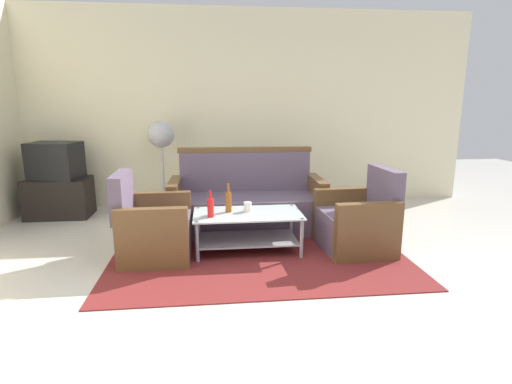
{
  "coord_description": "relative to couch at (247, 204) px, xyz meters",
  "views": [
    {
      "loc": [
        -0.6,
        -3.0,
        1.54
      ],
      "look_at": [
        -0.17,
        0.89,
        0.65
      ],
      "focal_mm": 28.56,
      "sensor_mm": 36.0,
      "label": 1
    }
  ],
  "objects": [
    {
      "name": "television",
      "position": [
        -2.45,
        0.84,
        0.44
      ],
      "size": [
        0.67,
        0.55,
        0.48
      ],
      "rotation": [
        0.0,
        0.0,
        2.95
      ],
      "color": "black",
      "rests_on": "tv_stand"
    },
    {
      "name": "pedestal_fan",
      "position": [
        -1.07,
        0.89,
        0.7
      ],
      "size": [
        0.36,
        0.36,
        1.27
      ],
      "color": "#2D2D33",
      "rests_on": "ground"
    },
    {
      "name": "ground_plane",
      "position": [
        0.19,
        -1.71,
        -0.32
      ],
      "size": [
        14.0,
        14.0,
        0.0
      ],
      "primitive_type": "plane",
      "color": "beige"
    },
    {
      "name": "couch",
      "position": [
        0.0,
        0.0,
        0.0
      ],
      "size": [
        1.81,
        0.77,
        0.96
      ],
      "rotation": [
        0.0,
        0.0,
        3.12
      ],
      "color": "#5B4C60",
      "rests_on": "rug"
    },
    {
      "name": "armchair_right",
      "position": [
        1.09,
        -0.8,
        -0.03
      ],
      "size": [
        0.74,
        0.8,
        0.85
      ],
      "rotation": [
        0.0,
        0.0,
        1.63
      ],
      "color": "#5B4C60",
      "rests_on": "rug"
    },
    {
      "name": "armchair_left",
      "position": [
        -1.01,
        -0.78,
        -0.03
      ],
      "size": [
        0.71,
        0.77,
        0.85
      ],
      "rotation": [
        0.0,
        0.0,
        -1.56
      ],
      "color": "#5B4C60",
      "rests_on": "rug"
    },
    {
      "name": "cup",
      "position": [
        -0.05,
        -0.67,
        0.14
      ],
      "size": [
        0.08,
        0.08,
        0.1
      ],
      "primitive_type": "cylinder",
      "color": "silver",
      "rests_on": "coffee_table"
    },
    {
      "name": "bottle_red",
      "position": [
        -0.43,
        -0.83,
        0.2
      ],
      "size": [
        0.06,
        0.06,
        0.27
      ],
      "color": "red",
      "rests_on": "coffee_table"
    },
    {
      "name": "wall_back",
      "position": [
        0.19,
        1.35,
        1.08
      ],
      "size": [
        6.52,
        0.12,
        2.8
      ],
      "color": "beige",
      "rests_on": "ground"
    },
    {
      "name": "bottle_brown",
      "position": [
        -0.25,
        -0.66,
        0.21
      ],
      "size": [
        0.07,
        0.07,
        0.3
      ],
      "color": "brown",
      "rests_on": "coffee_table"
    },
    {
      "name": "coffee_table",
      "position": [
        -0.06,
        -0.72,
        -0.04
      ],
      "size": [
        1.1,
        0.6,
        0.4
      ],
      "color": "silver",
      "rests_on": "rug"
    },
    {
      "name": "rug",
      "position": [
        0.04,
        -0.72,
        -0.31
      ],
      "size": [
        2.92,
        2.23,
        0.01
      ],
      "primitive_type": "cube",
      "color": "maroon",
      "rests_on": "ground"
    },
    {
      "name": "tv_stand",
      "position": [
        -2.45,
        0.84,
        -0.06
      ],
      "size": [
        0.8,
        0.5,
        0.52
      ],
      "primitive_type": "cube",
      "color": "black",
      "rests_on": "ground"
    }
  ]
}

